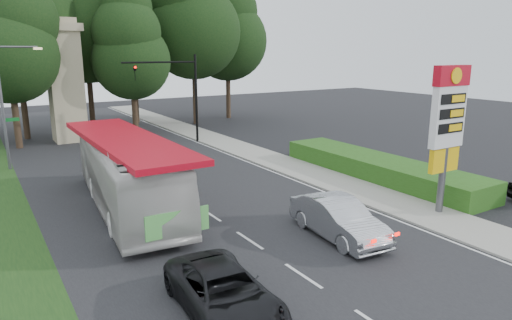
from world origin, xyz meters
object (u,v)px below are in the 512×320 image
traffic_signal_mast (181,86)px  suv_charcoal (224,293)px  monument (65,80)px  gas_station_pylon (448,120)px  streetlight_signs (5,100)px  sedan_silver (338,219)px  transit_bus (127,173)px

traffic_signal_mast → suv_charcoal: size_ratio=1.45×
suv_charcoal → monument: bearing=91.4°
gas_station_pylon → monument: (-11.20, 28.01, 0.66)m
streetlight_signs → monument: size_ratio=0.80×
gas_station_pylon → suv_charcoal: 13.26m
sedan_silver → monument: bearing=106.4°
sedan_silver → transit_bus: bearing=132.9°
traffic_signal_mast → transit_bus: size_ratio=0.57×
transit_bus → sedan_silver: transit_bus is taller
traffic_signal_mast → sedan_silver: 22.07m
traffic_signal_mast → sedan_silver: (-2.42, -21.59, -3.86)m
traffic_signal_mast → transit_bus: (-8.58, -13.51, -2.92)m
traffic_signal_mast → monument: size_ratio=0.72×
gas_station_pylon → transit_bus: gas_station_pylon is taller
gas_station_pylon → streetlight_signs: (-16.19, 20.01, -0.01)m
traffic_signal_mast → streetlight_signs: 12.83m
gas_station_pylon → transit_bus: bearing=144.9°
transit_bus → sedan_silver: 10.20m
sedan_silver → suv_charcoal: sedan_silver is taller
monument → suv_charcoal: monument is taller
traffic_signal_mast → transit_bus: bearing=-122.4°
gas_station_pylon → streetlight_signs: streetlight_signs is taller
streetlight_signs → sedan_silver: size_ratio=1.62×
transit_bus → sedan_silver: (6.16, -8.08, -0.94)m
monument → suv_charcoal: size_ratio=2.02×
transit_bus → suv_charcoal: (-0.45, -10.59, -1.06)m
traffic_signal_mast → sedan_silver: bearing=-96.4°
gas_station_pylon → traffic_signal_mast: (-3.52, 22.00, 0.22)m
monument → sedan_silver: size_ratio=2.03×
traffic_signal_mast → transit_bus: traffic_signal_mast is taller
suv_charcoal → traffic_signal_mast: bearing=73.4°
monument → gas_station_pylon: bearing=-68.2°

